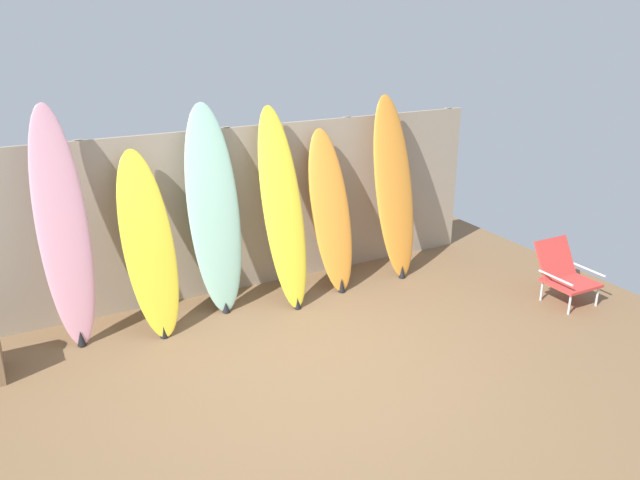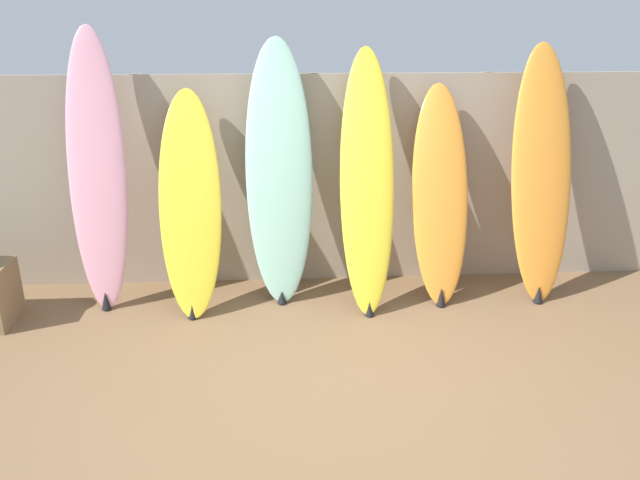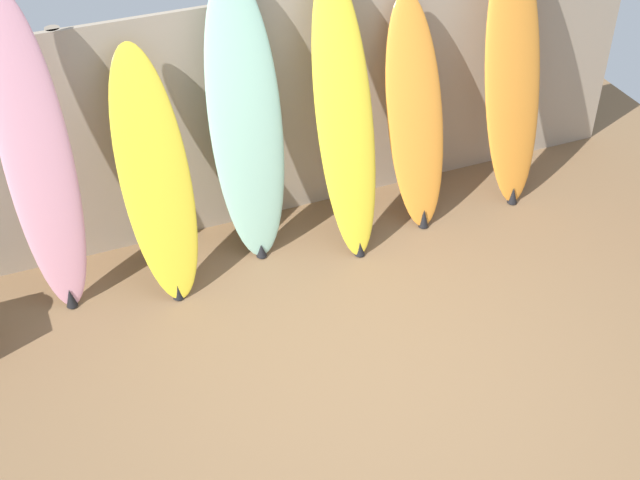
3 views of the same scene
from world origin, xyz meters
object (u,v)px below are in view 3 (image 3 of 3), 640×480
Objects in this scene: surfboard_yellow_1 at (155,178)px; surfboard_pink_0 at (39,162)px; surfboard_orange_5 at (513,78)px; surfboard_orange_4 at (415,116)px; surfboard_yellow_3 at (345,119)px; surfboard_seafoam_2 at (246,123)px.

surfboard_pink_0 is at bearing 171.92° from surfboard_yellow_1.
surfboard_yellow_1 is (0.72, -0.10, -0.24)m from surfboard_pink_0.
surfboard_orange_5 is (2.82, 0.05, 0.17)m from surfboard_yellow_1.
surfboard_yellow_1 is 0.98× the size of surfboard_orange_4.
surfboard_yellow_3 is at bearing -3.04° from surfboard_pink_0.
surfboard_orange_5 is at bearing 1.09° from surfboard_yellow_1.
surfboard_seafoam_2 reaches higher than surfboard_orange_4.
surfboard_pink_0 reaches higher than surfboard_orange_4.
surfboard_yellow_1 is at bearing 179.57° from surfboard_yellow_3.
surfboard_orange_4 is at bearing 6.82° from surfboard_yellow_3.
surfboard_orange_5 is at bearing -2.11° from surfboard_seafoam_2.
surfboard_seafoam_2 reaches higher than surfboard_yellow_3.
surfboard_yellow_3 reaches higher than surfboard_orange_4.
surfboard_pink_0 reaches higher than surfboard_yellow_3.
surfboard_orange_5 reaches higher than surfboard_yellow_1.
surfboard_seafoam_2 is 1.21× the size of surfboard_orange_4.
surfboard_yellow_3 is at bearing -177.43° from surfboard_orange_5.
surfboard_seafoam_2 reaches higher than surfboard_yellow_1.
surfboard_orange_4 reaches higher than surfboard_yellow_1.
surfboard_yellow_1 is 2.82m from surfboard_orange_5.
surfboard_orange_5 reaches higher than surfboard_orange_4.
surfboard_yellow_1 is at bearing -8.08° from surfboard_pink_0.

